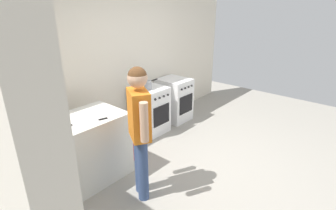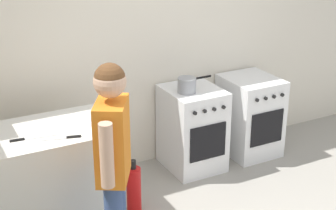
{
  "view_description": "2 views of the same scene",
  "coord_description": "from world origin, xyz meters",
  "views": [
    {
      "loc": [
        -2.77,
        -1.58,
        2.24
      ],
      "look_at": [
        0.05,
        0.86,
        0.79
      ],
      "focal_mm": 28.0,
      "sensor_mm": 36.0,
      "label": 1
    },
    {
      "loc": [
        -2.08,
        -2.52,
        2.59
      ],
      "look_at": [
        -0.28,
        0.91,
        1.04
      ],
      "focal_mm": 55.0,
      "sensor_mm": 36.0,
      "label": 2
    }
  ],
  "objects": [
    {
      "name": "back_wall",
      "position": [
        0.0,
        1.95,
        1.3
      ],
      "size": [
        6.0,
        0.1,
        2.6
      ],
      "primitive_type": "cube",
      "color": "silver",
      "rests_on": "ground"
    },
    {
      "name": "counter_unit",
      "position": [
        -1.35,
        1.2,
        0.45
      ],
      "size": [
        1.3,
        0.7,
        0.9
      ],
      "primitive_type": "cube",
      "color": "silver",
      "rests_on": "ground"
    },
    {
      "name": "oven_left",
      "position": [
        0.35,
        1.58,
        0.43
      ],
      "size": [
        0.53,
        0.62,
        0.85
      ],
      "color": "white",
      "rests_on": "ground"
    },
    {
      "name": "oven_right",
      "position": [
        1.06,
        1.58,
        0.43
      ],
      "size": [
        0.53,
        0.62,
        0.85
      ],
      "color": "white",
      "rests_on": "ground"
    },
    {
      "name": "pot",
      "position": [
        0.25,
        1.53,
        0.92
      ],
      "size": [
        0.36,
        0.18,
        0.15
      ],
      "color": "gray",
      "rests_on": "oven_left"
    },
    {
      "name": "knife_bread",
      "position": [
        -1.36,
        1.09,
        0.9
      ],
      "size": [
        0.35,
        0.06,
        0.01
      ],
      "color": "silver",
      "rests_on": "counter_unit"
    },
    {
      "name": "knife_carving",
      "position": [
        -1.16,
        0.98,
        0.9
      ],
      "size": [
        0.33,
        0.12,
        0.01
      ],
      "color": "silver",
      "rests_on": "counter_unit"
    },
    {
      "name": "person",
      "position": [
        -0.96,
        0.41,
        0.97
      ],
      "size": [
        0.34,
        0.5,
        1.63
      ],
      "color": "#384C7A",
      "rests_on": "ground"
    },
    {
      "name": "fire_extinguisher",
      "position": [
        -0.52,
        1.1,
        0.22
      ],
      "size": [
        0.13,
        0.13,
        0.5
      ],
      "color": "red",
      "rests_on": "ground"
    }
  ]
}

